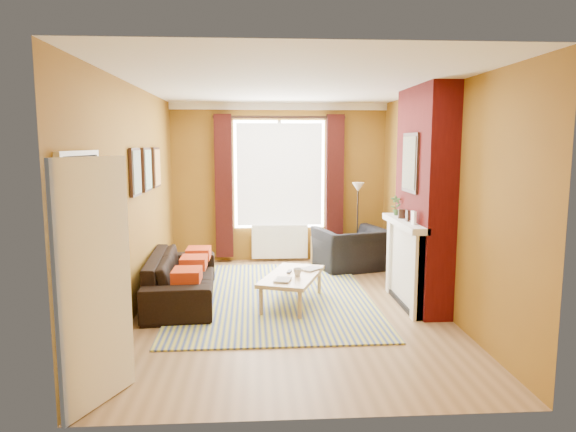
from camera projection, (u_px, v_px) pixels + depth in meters
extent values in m
plane|color=olive|center=(289.00, 307.00, 6.63)|extent=(5.50, 5.50, 0.00)
cube|color=#895E1A|center=(279.00, 183.00, 9.16)|extent=(3.80, 0.02, 2.80)
cube|color=#895E1A|center=(314.00, 239.00, 3.72)|extent=(3.80, 0.02, 2.80)
cube|color=#895E1A|center=(437.00, 198.00, 6.56)|extent=(0.02, 5.50, 2.80)
cube|color=#895E1A|center=(136.00, 200.00, 6.32)|extent=(0.02, 5.50, 2.80)
cube|color=white|center=(289.00, 85.00, 6.25)|extent=(3.80, 5.50, 0.01)
cube|color=#4D0C0B|center=(424.00, 198.00, 6.55)|extent=(0.35, 1.40, 2.80)
cube|color=white|center=(407.00, 263.00, 6.65)|extent=(0.12, 1.30, 1.10)
cube|color=white|center=(404.00, 223.00, 6.58)|extent=(0.22, 1.40, 0.08)
cube|color=white|center=(419.00, 277.00, 6.08)|extent=(0.16, 0.14, 1.04)
cube|color=white|center=(393.00, 256.00, 7.23)|extent=(0.16, 0.14, 1.04)
cube|color=black|center=(409.00, 271.00, 6.67)|extent=(0.06, 0.80, 0.90)
cube|color=black|center=(406.00, 302.00, 6.73)|extent=(0.20, 1.00, 0.06)
cube|color=white|center=(414.00, 218.00, 6.21)|extent=(0.03, 0.12, 0.16)
cube|color=black|center=(408.00, 216.00, 6.46)|extent=(0.03, 0.10, 0.14)
cylinder|color=black|center=(402.00, 214.00, 6.71)|extent=(0.10, 0.10, 0.12)
cube|color=black|center=(410.00, 163.00, 6.47)|extent=(0.03, 0.60, 0.75)
cube|color=olive|center=(409.00, 163.00, 6.47)|extent=(0.01, 0.52, 0.66)
cube|color=white|center=(279.00, 106.00, 8.93)|extent=(3.80, 0.08, 0.12)
cube|color=white|center=(279.00, 175.00, 9.11)|extent=(1.60, 0.04, 1.90)
cube|color=white|center=(279.00, 175.00, 9.07)|extent=(1.50, 0.02, 1.80)
cube|color=white|center=(279.00, 175.00, 9.09)|extent=(0.06, 0.04, 1.90)
cube|color=#380F0C|center=(224.00, 186.00, 8.99)|extent=(0.30, 0.16, 2.50)
cube|color=#380F0C|center=(335.00, 186.00, 9.11)|extent=(0.30, 0.16, 2.50)
cylinder|color=black|center=(279.00, 117.00, 8.88)|extent=(2.30, 0.05, 0.05)
cube|color=white|center=(280.00, 242.00, 9.20)|extent=(1.00, 0.10, 0.60)
cube|color=white|center=(255.00, 243.00, 9.12)|extent=(0.04, 0.03, 0.56)
cube|color=white|center=(261.00, 242.00, 9.12)|extent=(0.04, 0.03, 0.56)
cube|color=white|center=(267.00, 242.00, 9.13)|extent=(0.04, 0.03, 0.56)
cube|color=white|center=(273.00, 242.00, 9.14)|extent=(0.04, 0.03, 0.56)
cube|color=white|center=(279.00, 242.00, 9.15)|extent=(0.04, 0.03, 0.56)
cube|color=white|center=(285.00, 242.00, 9.15)|extent=(0.04, 0.03, 0.56)
cube|color=white|center=(292.00, 242.00, 9.16)|extent=(0.04, 0.03, 0.56)
cube|color=white|center=(298.00, 242.00, 9.17)|extent=(0.04, 0.03, 0.56)
cube|color=white|center=(304.00, 242.00, 9.17)|extent=(0.04, 0.03, 0.56)
cube|color=black|center=(135.00, 172.00, 6.18)|extent=(0.04, 0.44, 0.58)
cube|color=gold|center=(137.00, 172.00, 6.18)|extent=(0.01, 0.38, 0.52)
cube|color=black|center=(146.00, 169.00, 6.82)|extent=(0.04, 0.44, 0.58)
cube|color=#33996F|center=(148.00, 169.00, 6.82)|extent=(0.01, 0.38, 0.52)
cube|color=black|center=(156.00, 167.00, 7.46)|extent=(0.04, 0.44, 0.58)
cube|color=#CC5533|center=(158.00, 167.00, 7.46)|extent=(0.01, 0.38, 0.52)
cube|color=white|center=(85.00, 273.00, 4.35)|extent=(0.05, 0.94, 2.06)
cube|color=black|center=(87.00, 273.00, 4.35)|extent=(0.02, 0.80, 1.98)
cube|color=white|center=(95.00, 284.00, 4.01)|extent=(0.37, 0.74, 1.98)
imported|color=#39682E|center=(396.00, 205.00, 7.00)|extent=(0.14, 0.10, 0.27)
cube|color=#AD2E0E|center=(187.00, 275.00, 6.27)|extent=(0.34, 0.40, 0.16)
cube|color=#AD2E0E|center=(194.00, 262.00, 6.96)|extent=(0.34, 0.40, 0.16)
cube|color=#AD2E0E|center=(199.00, 253.00, 7.56)|extent=(0.34, 0.40, 0.16)
cube|color=#32468A|center=(272.00, 296.00, 7.07)|extent=(2.68, 3.68, 0.02)
imported|color=black|center=(182.00, 277.00, 6.88)|extent=(0.98, 2.19, 0.63)
imported|color=black|center=(351.00, 249.00, 8.56)|extent=(1.29, 1.20, 0.70)
cube|color=tan|center=(292.00, 276.00, 6.67)|extent=(0.98, 1.35, 0.05)
cylinder|color=tan|center=(261.00, 302.00, 6.24)|extent=(0.06, 0.06, 0.36)
cylinder|color=tan|center=(300.00, 305.00, 6.11)|extent=(0.06, 0.06, 0.36)
cylinder|color=tan|center=(286.00, 279.00, 7.29)|extent=(0.06, 0.06, 0.36)
cylinder|color=tan|center=(319.00, 282.00, 7.16)|extent=(0.06, 0.06, 0.36)
cylinder|color=olive|center=(322.00, 250.00, 9.02)|extent=(0.50, 0.50, 0.48)
cylinder|color=black|center=(357.00, 264.00, 8.94)|extent=(0.27, 0.27, 0.03)
cylinder|color=black|center=(357.00, 226.00, 8.85)|extent=(0.03, 0.03, 1.32)
cone|color=#F2E6C6|center=(358.00, 187.00, 8.76)|extent=(0.27, 0.27, 0.16)
imported|color=#999999|center=(275.00, 280.00, 6.36)|extent=(0.25, 0.30, 0.02)
imported|color=#999999|center=(305.00, 267.00, 6.99)|extent=(0.34, 0.34, 0.02)
imported|color=#999999|center=(297.00, 272.00, 6.56)|extent=(0.13, 0.13, 0.10)
cube|color=#262629|center=(289.00, 272.00, 6.77)|extent=(0.08, 0.16, 0.02)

